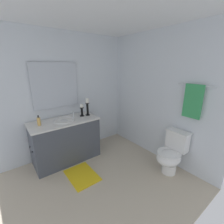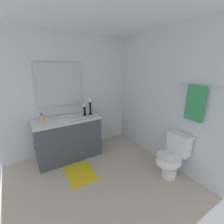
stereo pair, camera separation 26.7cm
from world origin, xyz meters
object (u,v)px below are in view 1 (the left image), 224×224
(candle_holder_short, at_px, (82,110))
(soap_bottle, at_px, (39,121))
(towel_bar, at_px, (196,85))
(candle_holder_tall, at_px, (87,106))
(mirror, at_px, (56,86))
(towel_near_vanity, at_px, (193,101))
(toilet, at_px, (171,154))
(sink_basin, at_px, (64,122))
(bath_mat, at_px, (82,175))
(vanity_cabinet, at_px, (66,140))

(candle_holder_short, xyz_separation_m, soap_bottle, (0.01, -0.82, -0.06))
(soap_bottle, xyz_separation_m, towel_bar, (1.63, 1.93, 0.62))
(candle_holder_tall, distance_m, soap_bottle, 0.94)
(candle_holder_short, relative_size, towel_bar, 0.44)
(mirror, xyz_separation_m, towel_near_vanity, (1.89, 1.49, -0.17))
(soap_bottle, height_order, towel_bar, towel_bar)
(towel_near_vanity, bearing_deg, toilet, -122.53)
(sink_basin, distance_m, bath_mat, 1.00)
(vanity_cabinet, relative_size, toilet, 1.67)
(soap_bottle, distance_m, toilet, 2.34)
(candle_holder_short, relative_size, soap_bottle, 1.39)
(candle_holder_tall, relative_size, soap_bottle, 1.95)
(sink_basin, distance_m, mirror, 0.72)
(towel_near_vanity, distance_m, bath_mat, 2.19)
(candle_holder_tall, bearing_deg, toilet, 27.44)
(vanity_cabinet, xyz_separation_m, candle_holder_tall, (-0.01, 0.51, 0.60))
(mirror, xyz_separation_m, toilet, (1.76, 1.28, -1.09))
(sink_basin, bearing_deg, towel_near_vanity, 42.69)
(toilet, distance_m, towel_near_vanity, 0.95)
(mirror, relative_size, toilet, 1.16)
(candle_holder_short, bearing_deg, soap_bottle, -89.36)
(mirror, xyz_separation_m, soap_bottle, (0.26, -0.43, -0.55))
(mirror, relative_size, towel_bar, 1.53)
(soap_bottle, height_order, toilet, soap_bottle)
(candle_holder_tall, distance_m, bath_mat, 1.30)
(vanity_cabinet, height_order, sink_basin, sink_basin)
(vanity_cabinet, relative_size, sink_basin, 3.12)
(vanity_cabinet, height_order, soap_bottle, soap_bottle)
(towel_near_vanity, height_order, bath_mat, towel_near_vanity)
(sink_basin, bearing_deg, toilet, 40.88)
(mirror, bearing_deg, bath_mat, -0.00)
(sink_basin, height_order, candle_holder_short, candle_holder_short)
(mirror, relative_size, towel_near_vanity, 1.63)
(mirror, distance_m, candle_holder_tall, 0.72)
(soap_bottle, bearing_deg, towel_bar, 49.90)
(toilet, bearing_deg, candle_holder_tall, -152.56)
(mirror, height_order, towel_bar, mirror)
(vanity_cabinet, xyz_separation_m, soap_bottle, (-0.02, -0.43, 0.49))
(candle_holder_short, xyz_separation_m, towel_near_vanity, (1.64, 1.10, 0.32))
(towel_bar, bearing_deg, candle_holder_short, -145.71)
(sink_basin, height_order, towel_bar, towel_bar)
(toilet, relative_size, towel_near_vanity, 1.41)
(candle_holder_short, distance_m, toilet, 1.85)
(towel_bar, bearing_deg, mirror, -141.49)
(sink_basin, relative_size, toilet, 0.54)
(candle_holder_tall, distance_m, towel_bar, 1.97)
(bath_mat, bearing_deg, candle_holder_tall, 141.31)
(candle_holder_tall, bearing_deg, towel_bar, 31.58)
(candle_holder_tall, bearing_deg, mirror, -117.99)
(sink_basin, distance_m, soap_bottle, 0.44)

